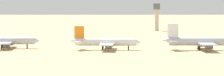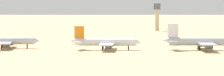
# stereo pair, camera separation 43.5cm
# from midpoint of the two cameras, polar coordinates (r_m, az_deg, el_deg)

# --- Properties ---
(ground) EXTENTS (4000.00, 4000.00, 0.00)m
(ground) POSITION_cam_midpoint_polar(r_m,az_deg,el_deg) (269.09, 3.18, -1.67)
(ground) COLOR tan
(parked_jet_red_1) EXTENTS (35.71, 30.32, 11.80)m
(parked_jet_red_1) POSITION_cam_midpoint_polar(r_m,az_deg,el_deg) (313.51, -9.99, -0.27)
(parked_jet_red_1) COLOR silver
(parked_jet_red_1) RESTS_ON ground
(parked_jet_orange_2) EXTENTS (35.53, 29.87, 11.74)m
(parked_jet_orange_2) POSITION_cam_midpoint_polar(r_m,az_deg,el_deg) (299.83, -0.63, -0.39)
(parked_jet_orange_2) COLOR white
(parked_jet_orange_2) RESTS_ON ground
(parked_jet_white_3) EXTENTS (39.29, 33.25, 12.97)m
(parked_jet_white_3) POSITION_cam_midpoint_polar(r_m,az_deg,el_deg) (301.60, 8.37, -0.33)
(parked_jet_white_3) COLOR silver
(parked_jet_white_3) RESTS_ON ground
(control_tower) EXTENTS (5.20, 5.20, 21.76)m
(control_tower) POSITION_cam_midpoint_polar(r_m,az_deg,el_deg) (487.36, 4.25, 2.22)
(control_tower) COLOR #C6B793
(control_tower) RESTS_ON ground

